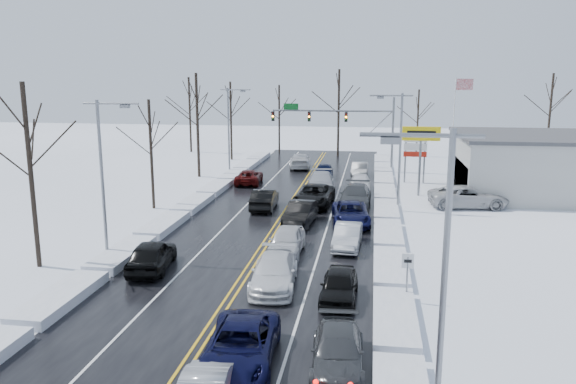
% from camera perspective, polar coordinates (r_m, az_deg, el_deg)
% --- Properties ---
extents(ground, '(160.00, 160.00, 0.00)m').
position_cam_1_polar(ground, '(35.16, -2.32, -5.27)').
color(ground, white).
rests_on(ground, ground).
extents(road_surface, '(14.00, 84.00, 0.01)m').
position_cam_1_polar(road_surface, '(37.04, -1.73, -4.36)').
color(road_surface, black).
rests_on(road_surface, ground).
extents(snow_bank_left, '(1.82, 72.00, 0.50)m').
position_cam_1_polar(snow_bank_left, '(39.09, -12.78, -3.80)').
color(snow_bank_left, silver).
rests_on(snow_bank_left, ground).
extents(snow_bank_right, '(1.82, 72.00, 0.50)m').
position_cam_1_polar(snow_bank_right, '(36.49, 10.13, -4.81)').
color(snow_bank_right, silver).
rests_on(snow_bank_right, ground).
extents(traffic_signal_mast, '(13.28, 0.39, 8.00)m').
position_cam_1_polar(traffic_signal_mast, '(61.23, 5.87, 7.24)').
color(traffic_signal_mast, slate).
rests_on(traffic_signal_mast, ground).
extents(tires_plus_sign, '(3.20, 0.34, 6.00)m').
position_cam_1_polar(tires_plus_sign, '(49.42, 13.36, 5.32)').
color(tires_plus_sign, slate).
rests_on(tires_plus_sign, ground).
extents(used_vehicles_sign, '(2.20, 0.22, 4.65)m').
position_cam_1_polar(used_vehicles_sign, '(55.56, 12.80, 4.30)').
color(used_vehicles_sign, slate).
rests_on(used_vehicles_sign, ground).
extents(speed_limit_sign, '(0.55, 0.09, 2.35)m').
position_cam_1_polar(speed_limit_sign, '(26.51, 12.05, -7.62)').
color(speed_limit_sign, slate).
rests_on(speed_limit_sign, ground).
extents(flagpole, '(1.87, 1.20, 10.00)m').
position_cam_1_polar(flagpole, '(63.72, 16.64, 7.39)').
color(flagpole, silver).
rests_on(flagpole, ground).
extents(streetlight_se, '(3.20, 0.25, 9.00)m').
position_cam_1_polar(streetlight_se, '(15.90, 14.95, -7.06)').
color(streetlight_se, slate).
rests_on(streetlight_se, ground).
extents(streetlight_ne, '(3.20, 0.25, 9.00)m').
position_cam_1_polar(streetlight_ne, '(43.30, 11.08, 4.96)').
color(streetlight_ne, slate).
rests_on(streetlight_ne, ground).
extents(streetlight_sw, '(3.20, 0.25, 9.00)m').
position_cam_1_polar(streetlight_sw, '(32.90, -18.12, 2.45)').
color(streetlight_sw, slate).
rests_on(streetlight_sw, ground).
extents(streetlight_nw, '(3.20, 0.25, 9.00)m').
position_cam_1_polar(streetlight_nw, '(59.06, -5.88, 6.91)').
color(streetlight_nw, slate).
rests_on(streetlight_nw, ground).
extents(tree_left_b, '(4.00, 4.00, 10.00)m').
position_cam_1_polar(tree_left_b, '(32.58, -24.95, 4.83)').
color(tree_left_b, '#2D231C').
rests_on(tree_left_b, ground).
extents(tree_left_c, '(3.40, 3.40, 8.50)m').
position_cam_1_polar(tree_left_c, '(44.56, -13.82, 5.84)').
color(tree_left_c, '#2D231C').
rests_on(tree_left_c, ground).
extents(tree_left_d, '(4.20, 4.20, 10.50)m').
position_cam_1_polar(tree_left_d, '(57.81, -9.24, 8.73)').
color(tree_left_d, '#2D231C').
rests_on(tree_left_d, ground).
extents(tree_left_e, '(3.80, 3.80, 9.50)m').
position_cam_1_polar(tree_left_e, '(69.26, -5.84, 8.73)').
color(tree_left_e, '#2D231C').
rests_on(tree_left_e, ground).
extents(tree_far_a, '(4.00, 4.00, 10.00)m').
position_cam_1_polar(tree_far_a, '(77.03, -9.98, 9.19)').
color(tree_far_a, '#2D231C').
rests_on(tree_far_a, ground).
extents(tree_far_b, '(3.60, 3.60, 9.00)m').
position_cam_1_polar(tree_far_b, '(75.12, -0.90, 8.77)').
color(tree_far_b, '#2D231C').
rests_on(tree_far_b, ground).
extents(tree_far_c, '(4.40, 4.40, 11.00)m').
position_cam_1_polar(tree_far_c, '(72.16, 5.19, 9.70)').
color(tree_far_c, '#2D231C').
rests_on(tree_far_c, ground).
extents(tree_far_d, '(3.40, 3.40, 8.50)m').
position_cam_1_polar(tree_far_d, '(73.81, 13.09, 8.14)').
color(tree_far_d, '#2D231C').
rests_on(tree_far_d, ground).
extents(tree_far_e, '(4.20, 4.20, 10.50)m').
position_cam_1_polar(tree_far_e, '(77.10, 25.18, 8.52)').
color(tree_far_e, '#2D231C').
rests_on(tree_far_e, ground).
extents(queued_car_2, '(2.83, 5.55, 1.50)m').
position_cam_1_polar(queued_car_2, '(21.43, -4.82, -17.08)').
color(queued_car_2, black).
rests_on(queued_car_2, ground).
extents(queued_car_3, '(2.53, 5.42, 1.53)m').
position_cam_1_polar(queued_car_3, '(28.31, -1.40, -9.59)').
color(queued_car_3, white).
rests_on(queued_car_3, ground).
extents(queued_car_4, '(1.90, 4.67, 1.59)m').
position_cam_1_polar(queued_car_4, '(33.23, -0.13, -6.29)').
color(queued_car_4, silver).
rests_on(queued_car_4, ground).
extents(queued_car_5, '(2.12, 5.02, 1.61)m').
position_cam_1_polar(queued_car_5, '(39.56, 1.27, -3.31)').
color(queued_car_5, black).
rests_on(queued_car_5, ground).
extents(queued_car_6, '(3.13, 6.12, 1.66)m').
position_cam_1_polar(queued_car_6, '(45.22, 2.66, -1.38)').
color(queued_car_6, black).
rests_on(queued_car_6, ground).
extents(queued_car_7, '(2.82, 6.06, 1.71)m').
position_cam_1_polar(queued_car_7, '(50.60, 3.34, 0.04)').
color(queued_car_7, '#B1B3B9').
rests_on(queued_car_7, ground).
extents(queued_car_8, '(2.03, 4.44, 1.48)m').
position_cam_1_polar(queued_car_8, '(57.16, 3.70, 1.41)').
color(queued_car_8, black).
rests_on(queued_car_8, ground).
extents(queued_car_11, '(2.10, 4.69, 1.34)m').
position_cam_1_polar(queued_car_11, '(21.21, 5.04, -17.41)').
color(queued_car_11, '#393A3D').
rests_on(queued_car_11, ground).
extents(queued_car_12, '(1.73, 4.19, 1.42)m').
position_cam_1_polar(queued_car_12, '(26.89, 5.19, -10.83)').
color(queued_car_12, black).
rests_on(queued_car_12, ground).
extents(queued_car_13, '(1.73, 4.46, 1.45)m').
position_cam_1_polar(queued_car_13, '(34.54, 6.04, -5.64)').
color(queued_car_13, '#AFB2B8').
rests_on(queued_car_13, ground).
extents(queued_car_14, '(3.09, 5.70, 1.52)m').
position_cam_1_polar(queued_car_14, '(39.92, 6.36, -3.24)').
color(queued_car_14, '#0B0D33').
rests_on(queued_car_14, ground).
extents(queued_car_15, '(2.59, 5.91, 1.69)m').
position_cam_1_polar(queued_car_15, '(45.28, 6.84, -1.44)').
color(queued_car_15, '#393B3D').
rests_on(queued_car_15, ground).
extents(queued_car_16, '(1.91, 4.64, 1.57)m').
position_cam_1_polar(queued_car_16, '(51.03, 7.31, 0.07)').
color(queued_car_16, white).
rests_on(queued_car_16, ground).
extents(queued_car_17, '(1.69, 4.57, 1.49)m').
position_cam_1_polar(queued_car_17, '(58.18, 7.27, 1.52)').
color(queued_car_17, '#424548').
rests_on(queued_car_17, ground).
extents(oncoming_car_0, '(1.88, 4.91, 1.60)m').
position_cam_1_polar(oncoming_car_0, '(44.09, -2.39, -1.72)').
color(oncoming_car_0, black).
rests_on(oncoming_car_0, ground).
extents(oncoming_car_1, '(2.65, 5.10, 1.37)m').
position_cam_1_polar(oncoming_car_1, '(54.26, -3.97, 0.84)').
color(oncoming_car_1, '#450909').
rests_on(oncoming_car_1, ground).
extents(oncoming_car_2, '(2.89, 5.87, 1.64)m').
position_cam_1_polar(oncoming_car_2, '(63.24, 1.23, 2.44)').
color(oncoming_car_2, silver).
rests_on(oncoming_car_2, ground).
extents(oncoming_car_3, '(2.58, 5.08, 1.66)m').
position_cam_1_polar(oncoming_car_3, '(31.51, -13.61, -7.67)').
color(oncoming_car_3, black).
rests_on(oncoming_car_3, ground).
extents(parked_car_0, '(6.50, 3.62, 1.72)m').
position_cam_1_polar(parked_car_0, '(46.81, 17.79, -1.49)').
color(parked_car_0, '#BBBBBD').
rests_on(parked_car_0, ground).
extents(parked_car_1, '(2.00, 4.81, 1.39)m').
position_cam_1_polar(parked_car_1, '(50.05, 20.59, -0.84)').
color(parked_car_1, black).
rests_on(parked_car_1, ground).
extents(parked_car_2, '(2.44, 4.90, 1.61)m').
position_cam_1_polar(parked_car_2, '(55.74, 17.14, 0.63)').
color(parked_car_2, black).
rests_on(parked_car_2, ground).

